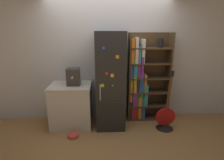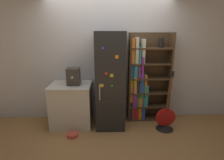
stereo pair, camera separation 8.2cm
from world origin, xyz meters
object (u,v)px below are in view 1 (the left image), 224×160
at_px(espresso_machine, 73,77).
at_px(pet_bowl, 73,135).
at_px(guitar, 165,120).
at_px(bookshelf, 143,81).
at_px(refrigerator, 110,81).

bearing_deg(espresso_machine, pet_bowl, -88.66).
relative_size(espresso_machine, guitar, 0.27).
bearing_deg(espresso_machine, guitar, -8.49).
height_order(bookshelf, guitar, bookshelf).
distance_m(bookshelf, guitar, 0.91).
relative_size(bookshelf, espresso_machine, 5.68).
bearing_deg(guitar, espresso_machine, 171.51).
distance_m(refrigerator, espresso_machine, 0.72).
xyz_separation_m(refrigerator, pet_bowl, (-0.70, -0.46, -0.90)).
bearing_deg(bookshelf, espresso_machine, -171.66).
distance_m(guitar, pet_bowl, 1.80).
bearing_deg(refrigerator, bookshelf, 17.35).
distance_m(bookshelf, pet_bowl, 1.76).
bearing_deg(bookshelf, refrigerator, -162.65).
xyz_separation_m(bookshelf, pet_bowl, (-1.41, -0.68, -0.81)).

